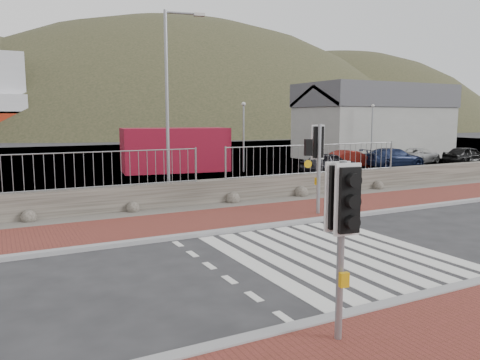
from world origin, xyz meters
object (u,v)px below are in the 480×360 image
shipping_container (175,150)px  car_d (418,156)px  traffic_signal_far (318,150)px  car_e (467,155)px  car_c (393,158)px  car_a (329,163)px  traffic_signal_near (342,214)px  car_b (351,159)px  streetlight (170,97)px

shipping_container → car_d: bearing=-3.9°
traffic_signal_far → car_e: 21.68m
car_c → car_d: car_c is taller
traffic_signal_far → car_a: size_ratio=0.85×
car_a → car_e: car_e is taller
shipping_container → car_d: 17.15m
traffic_signal_near → car_a: traffic_signal_near is taller
traffic_signal_near → car_b: traffic_signal_near is taller
traffic_signal_far → shipping_container: traffic_signal_far is taller
car_b → car_d: bearing=-85.7°
traffic_signal_far → car_c: (13.52, 9.93, -1.55)m
streetlight → car_e: streetlight is taller
streetlight → car_c: bearing=29.7°
streetlight → car_c: (17.00, 5.55, -3.34)m
traffic_signal_near → car_d: bearing=48.1°
car_d → car_e: bearing=-143.3°
streetlight → car_e: size_ratio=1.93×
car_e → car_a: bearing=91.7°
shipping_container → traffic_signal_near: bearing=-96.4°
car_a → car_e: bearing=-92.6°
car_a → car_c: car_c is taller
streetlight → car_e: (23.09, 4.73, -3.35)m
traffic_signal_far → shipping_container: (0.24, 14.39, -0.88)m
traffic_signal_far → car_d: bearing=-131.2°
car_b → car_e: (8.98, -1.61, 0.04)m
shipping_container → car_c: size_ratio=1.44×
car_c → car_d: bearing=-68.4°
shipping_container → car_e: 20.09m
shipping_container → car_e: (19.37, -5.29, -0.68)m
traffic_signal_near → car_c: bearing=51.2°
car_c → car_a: bearing=100.1°
car_a → car_d: 9.35m
car_b → car_c: (2.89, -0.78, 0.05)m
traffic_signal_near → car_e: (24.68, 16.40, -1.28)m
traffic_signal_far → shipping_container: 14.42m
car_c → car_e: car_c is taller
traffic_signal_near → streetlight: bearing=90.7°
car_d → car_e: size_ratio=1.07×
traffic_signal_near → car_a: bearing=60.6°
car_c → shipping_container: bearing=75.5°
car_e → traffic_signal_near: bearing=126.5°
car_b → traffic_signal_far: bearing=136.5°
car_a → car_b: 3.10m
car_c → car_e: size_ratio=1.19×
traffic_signal_near → car_a: 21.10m
streetlight → car_d: streetlight is taller
car_a → streetlight: bearing=112.2°
car_d → car_a: bearing=84.2°
shipping_container → car_a: size_ratio=1.76×
shipping_container → traffic_signal_far: bearing=-83.6°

